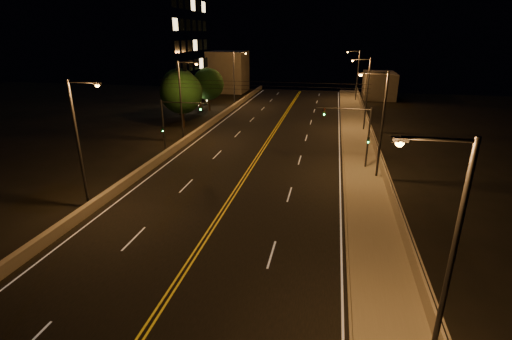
% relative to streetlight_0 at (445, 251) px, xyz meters
% --- Properties ---
extents(road, '(18.00, 120.00, 0.02)m').
position_rel_streetlight_0_xyz_m(road, '(-11.53, 16.43, -5.46)').
color(road, black).
rests_on(road, ground).
extents(sidewalk, '(3.60, 120.00, 0.30)m').
position_rel_streetlight_0_xyz_m(sidewalk, '(-0.73, 16.43, -5.32)').
color(sidewalk, slate).
rests_on(sidewalk, ground).
extents(curb, '(0.14, 120.00, 0.15)m').
position_rel_streetlight_0_xyz_m(curb, '(-2.60, 16.43, -5.40)').
color(curb, slate).
rests_on(curb, ground).
extents(parapet_wall, '(0.30, 120.00, 1.00)m').
position_rel_streetlight_0_xyz_m(parapet_wall, '(0.92, 16.43, -4.67)').
color(parapet_wall, gray).
rests_on(parapet_wall, sidewalk).
extents(jersey_barrier, '(0.45, 120.00, 0.79)m').
position_rel_streetlight_0_xyz_m(jersey_barrier, '(-21.03, 16.43, -5.08)').
color(jersey_barrier, gray).
rests_on(jersey_barrier, ground).
extents(distant_building_right, '(6.00, 10.00, 5.11)m').
position_rel_streetlight_0_xyz_m(distant_building_right, '(4.97, 68.55, -2.91)').
color(distant_building_right, '#6E665C').
rests_on(distant_building_right, ground).
extents(distant_building_left, '(8.00, 8.00, 8.82)m').
position_rel_streetlight_0_xyz_m(distant_building_left, '(-27.53, 70.69, -1.06)').
color(distant_building_left, '#6E665C').
rests_on(distant_building_left, ground).
extents(parapet_rail, '(0.06, 120.00, 0.06)m').
position_rel_streetlight_0_xyz_m(parapet_rail, '(0.92, 16.43, -4.14)').
color(parapet_rail, black).
rests_on(parapet_rail, parapet_wall).
extents(lane_markings, '(17.32, 116.00, 0.00)m').
position_rel_streetlight_0_xyz_m(lane_markings, '(-11.53, 16.36, -5.45)').
color(lane_markings, silver).
rests_on(lane_markings, road).
extents(streetlight_0, '(2.55, 0.28, 9.51)m').
position_rel_streetlight_0_xyz_m(streetlight_0, '(0.00, 0.00, 0.00)').
color(streetlight_0, '#2D2D33').
rests_on(streetlight_0, ground).
extents(streetlight_1, '(2.55, 0.28, 9.51)m').
position_rel_streetlight_0_xyz_m(streetlight_1, '(0.00, 21.04, 0.00)').
color(streetlight_1, '#2D2D33').
rests_on(streetlight_1, ground).
extents(streetlight_2, '(2.55, 0.28, 9.51)m').
position_rel_streetlight_0_xyz_m(streetlight_2, '(0.00, 38.81, 0.00)').
color(streetlight_2, '#2D2D33').
rests_on(streetlight_2, ground).
extents(streetlight_3, '(2.55, 0.28, 9.51)m').
position_rel_streetlight_0_xyz_m(streetlight_3, '(0.00, 63.08, 0.00)').
color(streetlight_3, '#2D2D33').
rests_on(streetlight_3, ground).
extents(streetlight_4, '(2.55, 0.28, 9.51)m').
position_rel_streetlight_0_xyz_m(streetlight_4, '(-21.46, 10.52, 0.00)').
color(streetlight_4, '#2D2D33').
rests_on(streetlight_4, ground).
extents(streetlight_5, '(2.55, 0.28, 9.51)m').
position_rel_streetlight_0_xyz_m(streetlight_5, '(-21.46, 29.38, 0.00)').
color(streetlight_5, '#2D2D33').
rests_on(streetlight_5, ground).
extents(streetlight_6, '(2.55, 0.28, 9.51)m').
position_rel_streetlight_0_xyz_m(streetlight_6, '(-21.46, 54.01, 0.00)').
color(streetlight_6, '#2D2D33').
rests_on(streetlight_6, ground).
extents(traffic_signal_right, '(5.11, 0.31, 6.05)m').
position_rel_streetlight_0_xyz_m(traffic_signal_right, '(-1.54, 23.40, -1.64)').
color(traffic_signal_right, '#2D2D33').
rests_on(traffic_signal_right, ground).
extents(traffic_signal_left, '(5.11, 0.31, 6.05)m').
position_rel_streetlight_0_xyz_m(traffic_signal_left, '(-20.32, 23.40, -1.64)').
color(traffic_signal_left, '#2D2D33').
rests_on(traffic_signal_left, ground).
extents(overhead_wires, '(22.00, 0.03, 0.83)m').
position_rel_streetlight_0_xyz_m(overhead_wires, '(-11.53, 25.93, 1.93)').
color(overhead_wires, black).
extents(building_tower, '(24.00, 15.00, 25.53)m').
position_rel_streetlight_0_xyz_m(building_tower, '(-37.86, 45.02, 6.72)').
color(building_tower, '#6E665C').
rests_on(building_tower, ground).
extents(tree_0, '(5.73, 5.73, 7.77)m').
position_rel_streetlight_0_xyz_m(tree_0, '(-24.35, 35.91, -0.58)').
color(tree_0, black).
rests_on(tree_0, ground).
extents(tree_1, '(5.57, 5.57, 7.55)m').
position_rel_streetlight_0_xyz_m(tree_1, '(-27.17, 42.08, -0.71)').
color(tree_1, black).
rests_on(tree_1, ground).
extents(tree_2, '(5.26, 5.26, 7.12)m').
position_rel_streetlight_0_xyz_m(tree_2, '(-24.75, 48.44, -0.98)').
color(tree_2, black).
rests_on(tree_2, ground).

